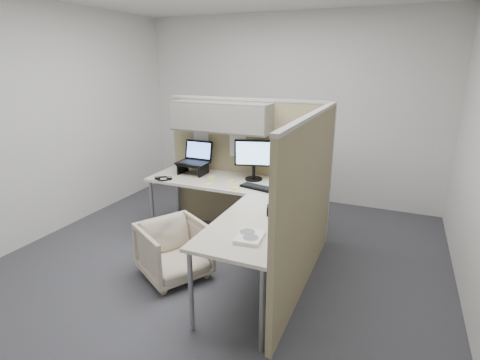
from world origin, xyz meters
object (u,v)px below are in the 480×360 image
at_px(desk, 237,199).
at_px(monitor_left, 254,157).
at_px(keyboard, 259,188).
at_px(office_chair, 174,248).

distance_m(desk, monitor_left, 0.63).
bearing_deg(keyboard, desk, -103.80).
bearing_deg(office_chair, keyboard, -3.49).
bearing_deg(monitor_left, office_chair, -125.50).
bearing_deg(office_chair, desk, -6.95).
relative_size(desk, office_chair, 3.29).
bearing_deg(desk, monitor_left, 93.73).
bearing_deg(desk, office_chair, -127.76).
distance_m(desk, keyboard, 0.30).
height_order(office_chair, keyboard, keyboard).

